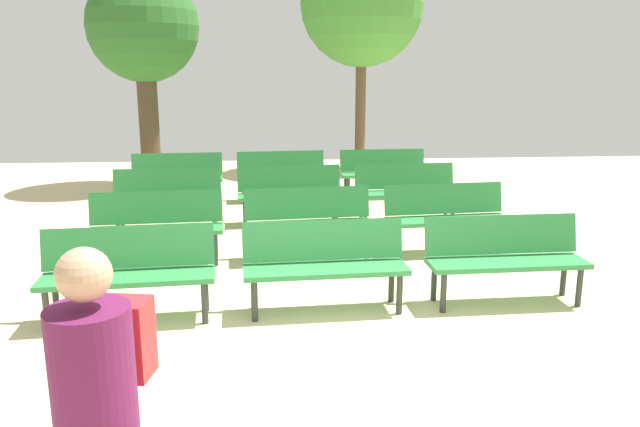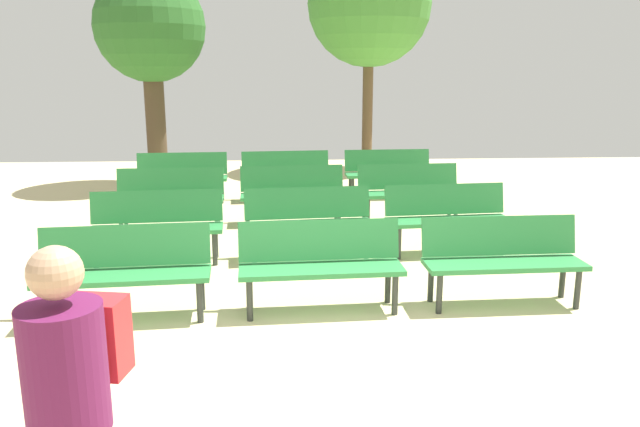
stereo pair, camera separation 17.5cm
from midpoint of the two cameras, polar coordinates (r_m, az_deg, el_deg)
ground_plane at (r=4.79m, az=2.37°, el=-15.83°), size 24.00×24.00×0.00m
bench_r0_c0 at (r=6.10m, az=-18.15°, el=-4.83°), size 1.63×0.60×0.87m
bench_r0_c1 at (r=6.04m, az=-0.39°, el=-4.34°), size 1.62×0.56×0.87m
bench_r0_c2 at (r=6.49m, az=16.04°, el=-3.62°), size 1.61×0.52×0.87m
bench_r1_c0 at (r=7.76m, az=-15.59°, el=-0.87°), size 1.63×0.59×0.87m
bench_r1_c1 at (r=7.73m, az=-1.71°, el=-0.44°), size 1.64×0.62×0.87m
bench_r1_c2 at (r=8.13m, az=11.05°, el=0.01°), size 1.63×0.61×0.87m
bench_r2_c0 at (r=9.52m, az=-14.54°, el=1.74°), size 1.61×0.52×0.87m
bench_r2_c1 at (r=9.53m, az=-3.36°, el=2.15°), size 1.62×0.56×0.87m
bench_r2_c2 at (r=9.79m, az=7.48°, el=2.36°), size 1.62×0.57×0.87m
bench_r3_c0 at (r=11.28m, az=-13.57°, el=3.53°), size 1.62×0.56×0.87m
bench_r3_c1 at (r=11.26m, az=-4.05°, el=3.85°), size 1.63×0.60×0.87m
bench_r3_c2 at (r=11.54m, az=5.47°, el=4.05°), size 1.62×0.54×0.87m
tree_0 at (r=14.95m, az=3.56°, el=18.77°), size 2.85×2.85×5.23m
tree_1 at (r=13.09m, az=-16.48°, el=16.05°), size 2.19×2.19×4.26m
visitor_with_backpack at (r=2.88m, az=-21.45°, el=-16.52°), size 0.40×0.57×1.65m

